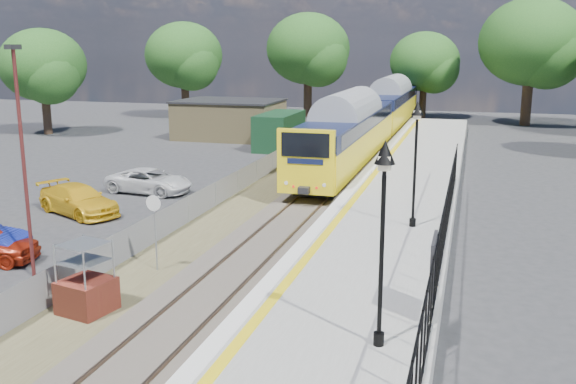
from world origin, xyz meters
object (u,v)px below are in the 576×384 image
at_px(train, 374,115).
at_px(car_yellow, 78,200).
at_px(victorian_lamp_north, 416,135).
at_px(carpark_lamp, 22,150).
at_px(victorian_lamp_south, 384,197).
at_px(brick_plinth, 86,280).
at_px(car_white, 150,181).
at_px(speed_sign, 155,221).

bearing_deg(train, car_yellow, -111.81).
relative_size(victorian_lamp_north, car_yellow, 1.01).
bearing_deg(carpark_lamp, victorian_lamp_south, -16.99).
bearing_deg(brick_plinth, victorian_lamp_south, -10.25).
relative_size(brick_plinth, car_white, 0.47).
distance_m(carpark_lamp, car_yellow, 8.88).
distance_m(victorian_lamp_south, victorian_lamp_north, 10.00).
xyz_separation_m(carpark_lamp, car_yellow, (-3.27, 7.44, -3.56)).
bearing_deg(victorian_lamp_south, victorian_lamp_north, 91.15).
xyz_separation_m(victorian_lamp_south, carpark_lamp, (-11.84, 3.62, -0.08)).
bearing_deg(victorian_lamp_south, carpark_lamp, 163.01).
relative_size(train, brick_plinth, 19.42).
bearing_deg(car_yellow, car_white, 12.93).
xyz_separation_m(victorian_lamp_south, train, (-5.50, 35.07, -1.96)).
distance_m(victorian_lamp_north, speed_sign, 9.66).
bearing_deg(brick_plinth, carpark_lamp, 148.33).
bearing_deg(brick_plinth, train, 84.98).
relative_size(speed_sign, carpark_lamp, 0.36).
xyz_separation_m(victorian_lamp_north, car_white, (-13.90, 5.85, -3.67)).
xyz_separation_m(victorian_lamp_north, car_yellow, (-14.91, 1.06, -3.64)).
height_order(brick_plinth, carpark_lamp, carpark_lamp).
distance_m(victorian_lamp_south, brick_plinth, 9.19).
xyz_separation_m(carpark_lamp, car_white, (-2.27, 12.23, -3.60)).
bearing_deg(brick_plinth, car_white, 111.55).
height_order(victorian_lamp_south, carpark_lamp, carpark_lamp).
bearing_deg(victorian_lamp_north, car_yellow, 175.93).
distance_m(victorian_lamp_north, car_yellow, 15.38).
height_order(carpark_lamp, car_yellow, carpark_lamp).
bearing_deg(victorian_lamp_south, brick_plinth, 169.75).
bearing_deg(car_yellow, victorian_lamp_north, -69.30).
height_order(brick_plinth, car_yellow, brick_plinth).
height_order(train, speed_sign, train).
height_order(train, brick_plinth, train).
xyz_separation_m(brick_plinth, carpark_lamp, (-3.39, 2.09, 3.21)).
bearing_deg(car_yellow, victorian_lamp_south, -101.44).
bearing_deg(victorian_lamp_north, train, 101.94).
distance_m(car_yellow, car_white, 4.89).
bearing_deg(victorian_lamp_north, carpark_lamp, -151.25).
distance_m(victorian_lamp_north, car_white, 15.53).
bearing_deg(speed_sign, train, 88.49).
relative_size(brick_plinth, car_yellow, 0.46).
bearing_deg(victorian_lamp_north, victorian_lamp_south, -88.85).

